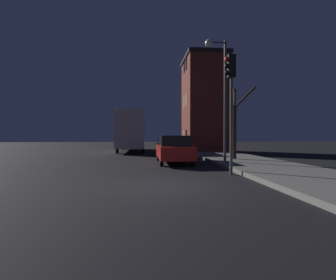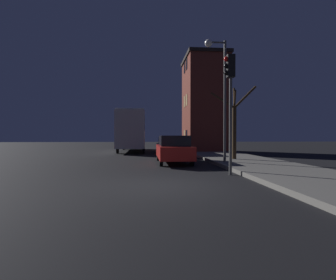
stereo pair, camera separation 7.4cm
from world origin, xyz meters
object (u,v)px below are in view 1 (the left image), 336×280
traffic_light (231,89)px  bus (132,129)px  car_near_lane (174,149)px  car_mid_lane (167,145)px  streetlamp (219,80)px  bare_tree (235,121)px

traffic_light → bus: (-4.67, 16.49, -1.13)m
traffic_light → car_near_lane: 5.67m
car_mid_lane → bus: bearing=140.3°
car_near_lane → car_mid_lane: bearing=87.8°
streetlamp → traffic_light: streetlamp is taller
streetlamp → car_mid_lane: (-1.98, 10.22, -3.83)m
car_near_lane → car_mid_lane: size_ratio=1.14×
bus → car_near_lane: bus is taller
traffic_light → car_near_lane: bearing=110.3°
traffic_light → bare_tree: (2.00, 5.15, -0.97)m
bare_tree → car_near_lane: size_ratio=0.93×
bus → car_mid_lane: (3.27, -2.71, -1.57)m
bare_tree → bus: 13.16m
car_near_lane → streetlamp: bearing=-26.7°
streetlamp → bare_tree: size_ratio=1.48×
traffic_light → streetlamp: bearing=80.8°
bus → car_near_lane: (2.92, -11.76, -1.47)m
bus → car_mid_lane: size_ratio=2.38×
streetlamp → traffic_light: (-0.58, -3.56, -1.14)m
bare_tree → car_near_lane: bearing=-173.6°
bare_tree → car_mid_lane: (-3.40, 8.63, -1.73)m
car_near_lane → car_mid_lane: car_near_lane is taller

